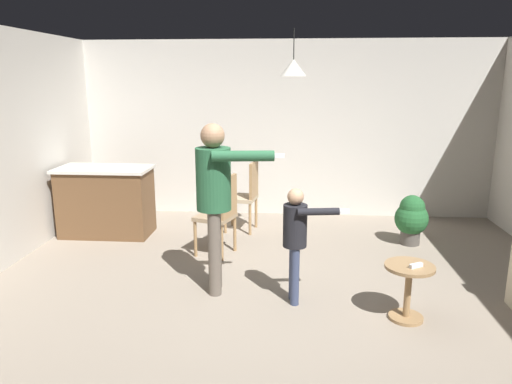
% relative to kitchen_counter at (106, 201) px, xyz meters
% --- Properties ---
extents(ground, '(7.68, 7.68, 0.00)m').
position_rel_kitchen_counter_xyz_m(ground, '(2.45, -1.92, -0.48)').
color(ground, gray).
extents(wall_back, '(6.40, 0.10, 2.70)m').
position_rel_kitchen_counter_xyz_m(wall_back, '(2.45, 1.28, 0.87)').
color(wall_back, beige).
rests_on(wall_back, ground).
extents(kitchen_counter, '(1.26, 0.66, 0.95)m').
position_rel_kitchen_counter_xyz_m(kitchen_counter, '(0.00, 0.00, 0.00)').
color(kitchen_counter, brown).
rests_on(kitchen_counter, ground).
extents(side_table_by_couch, '(0.44, 0.44, 0.52)m').
position_rel_kitchen_counter_xyz_m(side_table_by_couch, '(3.60, -2.13, -0.15)').
color(side_table_by_couch, '#99754C').
rests_on(side_table_by_couch, ground).
extents(person_adult, '(0.86, 0.49, 1.71)m').
position_rel_kitchen_counter_xyz_m(person_adult, '(1.80, -1.68, 0.58)').
color(person_adult, '#60564C').
rests_on(person_adult, ground).
extents(person_child, '(0.61, 0.33, 1.13)m').
position_rel_kitchen_counter_xyz_m(person_child, '(2.60, -1.87, 0.23)').
color(person_child, '#384260').
rests_on(person_child, ground).
extents(dining_chair_by_counter, '(0.53, 0.53, 1.00)m').
position_rel_kitchen_counter_xyz_m(dining_chair_by_counter, '(1.69, -0.66, 0.07)').
color(dining_chair_by_counter, '#99754C').
rests_on(dining_chair_by_counter, ground).
extents(dining_chair_near_wall, '(0.48, 0.48, 1.00)m').
position_rel_kitchen_counter_xyz_m(dining_chair_near_wall, '(1.90, 0.32, 0.07)').
color(dining_chair_near_wall, '#99754C').
rests_on(dining_chair_near_wall, ground).
extents(potted_plant_corner, '(0.43, 0.43, 0.66)m').
position_rel_kitchen_counter_xyz_m(potted_plant_corner, '(4.11, -0.08, -0.11)').
color(potted_plant_corner, '#4C4742').
rests_on(potted_plant_corner, ground).
extents(spare_remote_on_table, '(0.13, 0.10, 0.04)m').
position_rel_kitchen_counter_xyz_m(spare_remote_on_table, '(3.64, -2.18, 0.06)').
color(spare_remote_on_table, white).
rests_on(spare_remote_on_table, side_table_by_couch).
extents(ceiling_light_pendant, '(0.32, 0.32, 0.55)m').
position_rel_kitchen_counter_xyz_m(ceiling_light_pendant, '(2.54, -0.28, 1.77)').
color(ceiling_light_pendant, silver).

